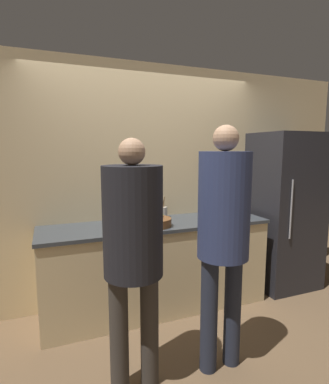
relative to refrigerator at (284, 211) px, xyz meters
The scene contains 10 objects.
ground_plane 1.93m from the refrigerator, 168.33° to the right, with size 14.00×14.00×0.00m, color brown.
wall_back 1.73m from the refrigerator, 168.04° to the left, with size 5.20×0.06×2.60m.
counter 1.72m from the refrigerator, behind, with size 2.36×0.67×0.93m.
refrigerator is the anchor object (origin of this frame).
person_left 2.38m from the refrigerator, 156.33° to the right, with size 0.40×0.40×1.76m.
person_center 1.81m from the refrigerator, 146.55° to the right, with size 0.38×0.38×1.86m.
fruit_bowl 1.72m from the refrigerator, behind, with size 0.32×0.32×0.12m.
utensil_crock 1.53m from the refrigerator, behind, with size 0.10×0.10×0.24m.
bottle_red 0.65m from the refrigerator, behind, with size 0.06×0.06×0.24m.
cup_blue 2.10m from the refrigerator, behind, with size 0.08×0.08×0.09m.
Camera 1 is at (-1.03, -2.49, 1.68)m, focal length 28.00 mm.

